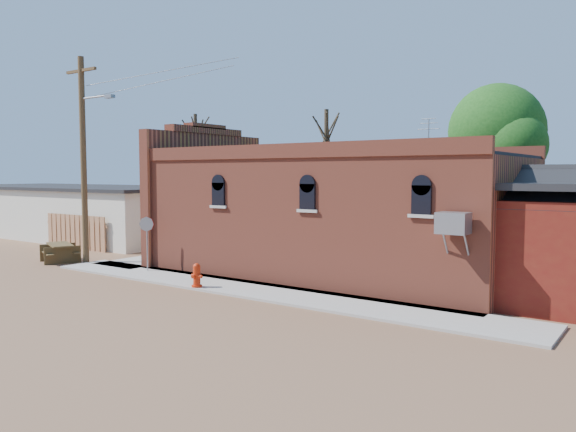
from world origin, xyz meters
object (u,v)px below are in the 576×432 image
Objects in this scene: brick_bar at (327,214)px; stop_sign at (147,229)px; fire_hydrant at (197,275)px; utility_pole at (84,155)px; picnic_table at (60,250)px; trash_barrel at (159,255)px.

brick_bar is 7.56× the size of stop_sign.
brick_bar reaches higher than fire_hydrant.
brick_bar is at bearing 23.69° from utility_pole.
fire_hydrant is 4.32m from stop_sign.
utility_pole is at bearing 40.46° from picnic_table.
trash_barrel is 0.30× the size of picnic_table.
fire_hydrant is 0.38× the size of stop_sign.
fire_hydrant is 0.35× the size of picnic_table.
stop_sign reaches higher than fire_hydrant.
brick_bar is 7.68m from trash_barrel.
brick_bar is 12.24m from picnic_table.
stop_sign is (-5.83, -4.26, -0.59)m from brick_bar.
utility_pole is at bearing 154.85° from fire_hydrant.
utility_pole is at bearing -150.20° from trash_barrel.
brick_bar reaches higher than stop_sign.
utility_pole is 10.91× the size of fire_hydrant.
stop_sign reaches higher than trash_barrel.
brick_bar is 19.88× the size of fire_hydrant.
utility_pole is at bearing 174.01° from stop_sign.
utility_pole reaches higher than fire_hydrant.
brick_bar is at bearing 21.00° from trash_barrel.
utility_pole is at bearing -156.31° from brick_bar.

